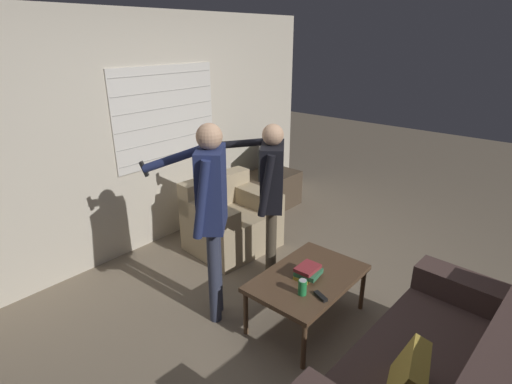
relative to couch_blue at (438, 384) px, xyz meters
name	(u,v)px	position (x,y,z in m)	size (l,w,h in m)	color
ground_plane	(296,306)	(0.40, 1.33, -0.33)	(16.00, 16.00, 0.00)	#7F705B
wall_back	(150,134)	(0.41, 3.36, 0.96)	(5.20, 0.08, 2.55)	beige
couch_blue	(438,384)	(0.00, 0.00, 0.00)	(1.88, 0.93, 0.88)	#4C3833
armchair_beige	(230,220)	(0.82, 2.56, 0.01)	(0.96, 0.84, 0.80)	tan
coffee_table	(308,280)	(0.30, 1.15, 0.08)	(0.99, 0.65, 0.45)	brown
tv_stand	(267,191)	(1.96, 2.94, -0.08)	(0.91, 0.57, 0.49)	#4C3D2D
tv	(267,160)	(1.96, 2.95, 0.39)	(0.60, 0.52, 0.44)	black
person_left_standing	(210,202)	(-0.15, 1.80, 0.75)	(0.48, 0.81, 1.70)	#33384C
person_right_standing	(271,185)	(0.61, 1.81, 0.67)	(0.53, 0.84, 1.57)	#4C4233
book_stack	(308,272)	(0.28, 1.15, 0.17)	(0.21, 0.20, 0.10)	gold
soda_can	(302,287)	(0.07, 1.05, 0.18)	(0.07, 0.07, 0.13)	#238E47
spare_remote	(321,296)	(0.12, 0.92, 0.13)	(0.08, 0.14, 0.02)	black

